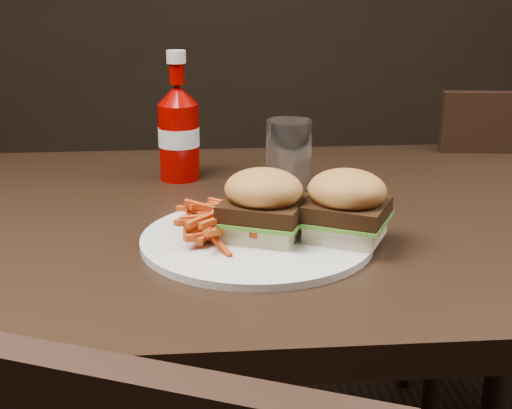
{
  "coord_description": "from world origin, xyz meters",
  "views": [
    {
      "loc": [
        -0.11,
        -0.99,
        1.09
      ],
      "look_at": [
        -0.04,
        -0.12,
        0.8
      ],
      "focal_mm": 50.0,
      "sensor_mm": 36.0,
      "label": 1
    }
  ],
  "objects": [
    {
      "name": "sandwich_half_b",
      "position": [
        0.08,
        -0.14,
        0.77
      ],
      "size": [
        0.12,
        0.12,
        0.02
      ],
      "primitive_type": "cube",
      "rotation": [
        0.0,
        0.0,
        -0.48
      ],
      "color": "beige",
      "rests_on": "plate"
    },
    {
      "name": "chair_far",
      "position": [
        0.58,
        0.5,
        0.43
      ],
      "size": [
        0.46,
        0.46,
        0.04
      ],
      "primitive_type": "cube",
      "rotation": [
        0.0,
        0.0,
        3.01
      ],
      "color": "black",
      "rests_on": "ground"
    },
    {
      "name": "fries_pile",
      "position": [
        -0.1,
        -0.12,
        0.78
      ],
      "size": [
        0.11,
        0.11,
        0.04
      ],
      "primitive_type": null,
      "rotation": [
        0.0,
        0.0,
        0.15
      ],
      "color": "#C6480E",
      "rests_on": "plate"
    },
    {
      "name": "plate",
      "position": [
        -0.04,
        -0.13,
        0.76
      ],
      "size": [
        0.3,
        0.3,
        0.01
      ],
      "primitive_type": "cylinder",
      "color": "white",
      "rests_on": "dining_table"
    },
    {
      "name": "sandwich_half_a",
      "position": [
        -0.03,
        -0.13,
        0.77
      ],
      "size": [
        0.12,
        0.11,
        0.02
      ],
      "primitive_type": "cube",
      "rotation": [
        0.0,
        0.0,
        -0.39
      ],
      "color": "beige",
      "rests_on": "plate"
    },
    {
      "name": "ketchup_bottle",
      "position": [
        -0.14,
        0.19,
        0.81
      ],
      "size": [
        0.07,
        0.07,
        0.14
      ],
      "primitive_type": "cylinder",
      "rotation": [
        0.0,
        0.0,
        0.06
      ],
      "color": "#8C0100",
      "rests_on": "dining_table"
    },
    {
      "name": "dining_table",
      "position": [
        0.0,
        0.0,
        0.73
      ],
      "size": [
        1.2,
        0.8,
        0.04
      ],
      "primitive_type": "cube",
      "color": "black",
      "rests_on": "ground"
    },
    {
      "name": "tumbler",
      "position": [
        0.03,
        0.12,
        0.81
      ],
      "size": [
        0.07,
        0.07,
        0.11
      ],
      "primitive_type": "cylinder",
      "rotation": [
        0.0,
        0.0,
        0.0
      ],
      "color": "white",
      "rests_on": "dining_table"
    }
  ]
}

